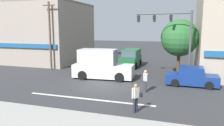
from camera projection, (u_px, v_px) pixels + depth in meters
ground_plane at (106, 86)px, 17.95m from camera, size 120.00×120.00×0.00m
lane_marking_stripe at (88, 99)px, 14.66m from camera, size 9.00×0.24×0.01m
building_left_block at (47, 32)px, 30.92m from camera, size 10.19×10.61×8.12m
street_tree at (180, 38)px, 21.02m from camera, size 3.57×3.57×5.55m
utility_pole_near_left at (50, 35)px, 24.36m from camera, size 1.40×0.22×7.56m
traffic_light_mast at (175, 33)px, 18.96m from camera, size 4.89×0.42×6.20m
box_truck_crossing_center at (101, 65)px, 20.47m from camera, size 5.72×2.52×2.75m
van_parked_curbside at (131, 58)px, 26.82m from camera, size 2.06×4.61×2.11m
sedan_approaching_near at (191, 77)px, 17.97m from camera, size 4.13×1.93×1.58m
pedestrian_foreground_with_bag at (136, 96)px, 12.23m from camera, size 0.55×0.62×1.67m
pedestrian_mid_crossing at (145, 80)px, 16.14m from camera, size 0.37×0.50×1.67m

